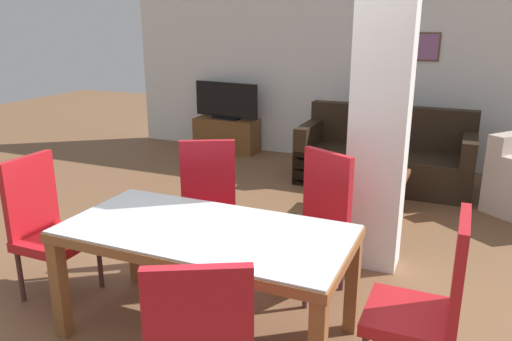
% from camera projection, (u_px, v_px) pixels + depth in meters
% --- Properties ---
extents(ground_plane, '(18.00, 18.00, 0.00)m').
position_uv_depth(ground_plane, '(209.00, 332.00, 3.20)').
color(ground_plane, brown).
extents(back_wall, '(7.20, 0.09, 2.70)m').
position_uv_depth(back_wall, '(365.00, 64.00, 6.79)').
color(back_wall, silver).
rests_on(back_wall, ground_plane).
extents(divider_pillar, '(0.43, 0.30, 2.70)m').
position_uv_depth(divider_pillar, '(382.00, 99.00, 3.76)').
color(divider_pillar, silver).
rests_on(divider_pillar, ground_plane).
extents(dining_table, '(1.75, 0.87, 0.72)m').
position_uv_depth(dining_table, '(206.00, 250.00, 3.04)').
color(dining_table, brown).
rests_on(dining_table, ground_plane).
extents(dining_chair_head_right, '(0.46, 0.46, 1.02)m').
position_uv_depth(dining_chair_head_right, '(429.00, 301.00, 2.55)').
color(dining_chair_head_right, '#B31A21').
rests_on(dining_chair_head_right, ground_plane).
extents(dining_chair_head_left, '(0.46, 0.46, 1.02)m').
position_uv_depth(dining_chair_head_left, '(46.00, 223.00, 3.54)').
color(dining_chair_head_left, red).
rests_on(dining_chair_head_left, ground_plane).
extents(dining_chair_far_left, '(0.62, 0.62, 1.02)m').
position_uv_depth(dining_chair_far_left, '(208.00, 203.00, 3.94)').
color(dining_chair_far_left, red).
rests_on(dining_chair_far_left, ground_plane).
extents(dining_chair_far_right, '(0.62, 0.62, 1.02)m').
position_uv_depth(dining_chair_far_right, '(315.00, 218.00, 3.63)').
color(dining_chair_far_right, red).
rests_on(dining_chair_far_right, ground_plane).
extents(sofa, '(2.02, 0.89, 0.91)m').
position_uv_depth(sofa, '(384.00, 159.00, 6.06)').
color(sofa, black).
rests_on(sofa, ground_plane).
extents(coffee_table, '(0.76, 0.56, 0.44)m').
position_uv_depth(coffee_table, '(368.00, 192.00, 5.13)').
color(coffee_table, brown).
rests_on(coffee_table, ground_plane).
extents(bottle, '(0.08, 0.08, 0.23)m').
position_uv_depth(bottle, '(353.00, 166.00, 4.97)').
color(bottle, '#194C23').
rests_on(bottle, coffee_table).
extents(tv_stand, '(0.97, 0.40, 0.50)m').
position_uv_depth(tv_stand, '(227.00, 135.00, 7.61)').
color(tv_stand, brown).
rests_on(tv_stand, ground_plane).
extents(tv_screen, '(1.07, 0.25, 0.55)m').
position_uv_depth(tv_screen, '(226.00, 101.00, 7.46)').
color(tv_screen, black).
rests_on(tv_screen, tv_stand).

